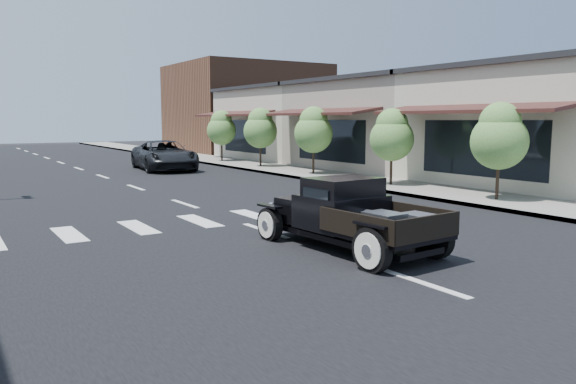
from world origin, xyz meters
TOP-DOWN VIEW (x-y plane):
  - ground at (0.00, 0.00)m, footprint 120.00×120.00m
  - road at (0.00, 15.00)m, footprint 14.00×80.00m
  - road_markings at (0.00, 10.00)m, footprint 12.00×60.00m
  - sidewalk_right at (8.50, 15.00)m, footprint 3.00×80.00m
  - storefront_near at (15.00, 4.00)m, footprint 10.00×9.00m
  - storefront_mid at (15.00, 13.00)m, footprint 10.00×9.00m
  - storefront_far at (15.00, 22.00)m, footprint 10.00×9.00m
  - far_building_right at (15.50, 32.00)m, footprint 11.00×10.00m
  - small_tree_a at (8.30, 1.94)m, footprint 1.74×1.74m
  - small_tree_b at (8.30, 6.76)m, footprint 1.67×1.67m
  - small_tree_c at (8.30, 11.97)m, footprint 1.77×1.77m
  - small_tree_d at (8.30, 16.93)m, footprint 1.79×1.79m
  - small_tree_e at (8.30, 21.71)m, footprint 1.75×1.75m
  - hotrod_pickup at (0.47, -0.55)m, footprint 2.30×4.43m
  - second_car at (3.61, 18.78)m, footprint 3.13×5.75m

SIDE VIEW (x-z plane):
  - ground at x=0.00m, z-range 0.00..0.00m
  - road_markings at x=0.00m, z-range -0.03..0.03m
  - road at x=0.00m, z-range 0.00..0.02m
  - sidewalk_right at x=8.50m, z-range 0.00..0.15m
  - hotrod_pickup at x=0.47m, z-range 0.00..1.49m
  - second_car at x=3.61m, z-range 0.00..1.53m
  - small_tree_b at x=8.30m, z-range 0.15..2.94m
  - small_tree_a at x=8.30m, z-range 0.15..3.05m
  - small_tree_e at x=8.30m, z-range 0.15..3.07m
  - small_tree_c at x=8.30m, z-range 0.15..3.10m
  - small_tree_d at x=8.30m, z-range 0.15..3.13m
  - storefront_near at x=15.00m, z-range 0.00..4.50m
  - storefront_mid at x=15.00m, z-range 0.00..4.50m
  - storefront_far at x=15.00m, z-range 0.00..4.50m
  - far_building_right at x=15.50m, z-range 0.00..7.00m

